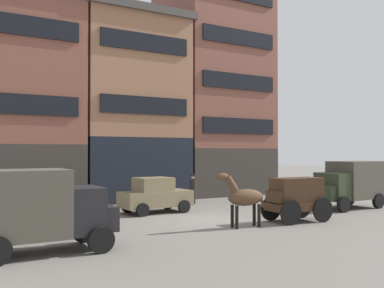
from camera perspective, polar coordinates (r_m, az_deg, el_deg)
ground_plane at (r=20.58m, az=3.32°, el=-9.86°), size 120.00×120.00×0.00m
building_far_left at (r=28.61m, az=-22.36°, el=5.44°), size 7.67×7.29×12.59m
building_center_left at (r=30.49m, az=-8.79°, el=4.83°), size 7.45×7.29×12.42m
building_center_right at (r=34.11m, az=2.70°, el=7.63°), size 7.75×7.29×16.46m
cargo_wagon at (r=20.46m, az=13.37°, el=-6.64°), size 3.01×1.72×1.98m
draft_horse at (r=18.53m, az=6.75°, el=-6.88°), size 2.35×0.73×2.30m
delivery_truck_near at (r=26.03m, az=19.75°, el=-4.77°), size 4.42×2.28×2.62m
delivery_truck_far at (r=14.55m, az=-19.26°, el=-7.86°), size 4.37×2.16×2.62m
sedan_dark at (r=22.74m, az=-17.83°, el=-6.64°), size 3.79×2.04×1.83m
sedan_light at (r=22.80m, az=-4.81°, el=-6.67°), size 3.78×2.02×1.83m
pedestrian_officer at (r=26.46m, az=0.10°, el=-5.73°), size 0.48×0.48×1.79m
fire_hydrant_curbside at (r=24.80m, az=-11.77°, el=-7.31°), size 0.24×0.24×0.83m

